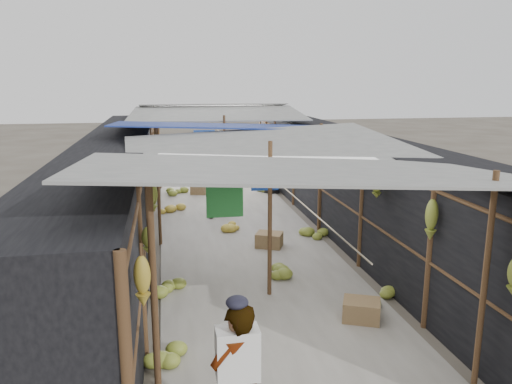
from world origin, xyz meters
TOP-DOWN VIEW (x-y plane):
  - aisle_slab at (0.00, 6.50)m, footprint 3.60×16.00m
  - stall_left at (-2.70, 6.50)m, footprint 1.40×15.00m
  - stall_right at (2.70, 6.50)m, footprint 1.40×15.00m
  - crate_near at (0.51, 5.40)m, footprint 0.68×0.62m
  - crate_mid at (1.16, 1.85)m, footprint 0.67×0.61m
  - crate_back at (-0.62, 10.83)m, footprint 0.57×0.51m
  - black_basin at (1.70, 10.68)m, footprint 0.54×0.54m
  - vendor_elderly at (-1.05, -0.50)m, footprint 0.67×0.57m
  - shopper_blue at (-0.17, 8.04)m, footprint 1.09×0.98m
  - vendor_seated at (1.70, 10.52)m, footprint 0.32×0.54m
  - market_canopy at (0.03, 6.84)m, footprint 5.62×15.20m
  - hanging_bananas at (0.04, 6.07)m, footprint 3.95×14.01m
  - floor_bananas at (0.08, 5.84)m, footprint 3.93×10.07m

SIDE VIEW (x-z plane):
  - aisle_slab at x=0.00m, z-range 0.00..0.02m
  - black_basin at x=1.70m, z-range 0.00..0.16m
  - floor_bananas at x=0.08m, z-range -0.03..0.32m
  - crate_back at x=-0.62m, z-range 0.00..0.31m
  - crate_mid at x=1.16m, z-range 0.00..0.32m
  - crate_near at x=0.51m, z-range 0.00..0.33m
  - vendor_seated at x=1.70m, z-range 0.00..0.83m
  - vendor_elderly at x=-1.05m, z-range 0.00..1.56m
  - shopper_blue at x=-0.17m, z-range 0.00..1.83m
  - stall_left at x=-2.70m, z-range 0.00..2.30m
  - stall_right at x=2.70m, z-range 0.00..2.30m
  - hanging_bananas at x=0.04m, z-range 1.26..2.09m
  - market_canopy at x=0.03m, z-range 1.02..3.79m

